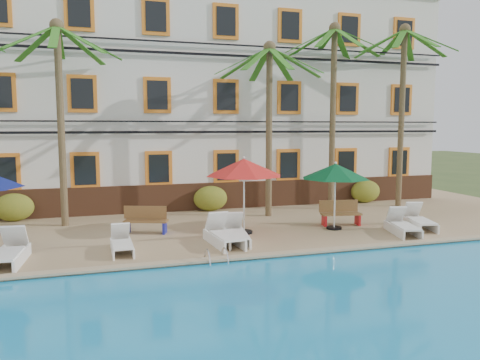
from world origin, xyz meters
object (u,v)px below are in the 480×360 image
object	(u,v)px
palm_c	(269,103)
lounger_c	(223,235)
palm_b	(60,94)
lounger_b	(122,244)
palm_e	(403,91)
umbrella_green	(335,172)
bench_right	(340,213)
lounger_d	(236,233)
palm_d	(333,91)
umbrella_red	(244,168)
lounger_f	(418,220)
bench_left	(147,219)
lounger_a	(9,252)
lounger_e	(402,226)
pool_ladder	(216,261)

from	to	relation	value
palm_c	lounger_c	distance (m)	6.64
palm_b	lounger_b	bearing A→B (deg)	-67.41
palm_e	umbrella_green	size ratio (longest dim) A/B	3.38
lounger_c	bench_right	world-z (taller)	lounger_c
lounger_d	lounger_c	bearing A→B (deg)	-158.07
palm_d	umbrella_red	world-z (taller)	palm_d
lounger_f	bench_left	size ratio (longest dim) A/B	1.29
lounger_a	lounger_c	xyz separation A→B (m)	(6.06, 0.32, 0.00)
bench_left	bench_right	xyz separation A→B (m)	(7.11, -0.79, 0.00)
umbrella_green	lounger_d	world-z (taller)	umbrella_green
palm_e	umbrella_red	bearing A→B (deg)	-159.17
palm_d	umbrella_red	distance (m)	6.98
umbrella_green	lounger_b	world-z (taller)	umbrella_green
lounger_a	lounger_e	size ratio (longest dim) A/B	1.03
palm_b	lounger_b	size ratio (longest dim) A/B	4.41
lounger_a	lounger_f	world-z (taller)	lounger_a
umbrella_red	lounger_e	xyz separation A→B (m)	(5.20, -1.68, -2.00)
palm_e	pool_ladder	bearing A→B (deg)	-148.59
umbrella_green	bench_left	bearing A→B (deg)	168.31
palm_d	lounger_a	world-z (taller)	palm_d
lounger_e	bench_right	distance (m)	2.35
lounger_e	pool_ladder	xyz separation A→B (m)	(-6.94, -1.36, -0.29)
lounger_a	umbrella_green	bearing A→B (deg)	7.21
bench_right	palm_b	bearing A→B (deg)	163.82
palm_b	palm_c	xyz separation A→B (m)	(7.95, -0.39, -0.26)
palm_c	lounger_b	bearing A→B (deg)	-146.41
lounger_c	bench_left	size ratio (longest dim) A/B	1.34
palm_b	bench_right	world-z (taller)	palm_b
palm_b	bench_left	distance (m)	5.62
lounger_e	bench_left	world-z (taller)	bench_left
lounger_b	lounger_d	xyz separation A→B (m)	(3.55, 0.18, 0.03)
umbrella_red	palm_b	bearing A→B (deg)	152.55
palm_b	bench_right	distance (m)	11.22
palm_e	lounger_c	bearing A→B (deg)	-154.63
umbrella_green	lounger_e	xyz separation A→B (m)	(1.88, -1.37, -1.80)
palm_b	lounger_f	size ratio (longest dim) A/B	3.71
lounger_b	bench_left	bearing A→B (deg)	67.86
palm_e	pool_ladder	distance (m)	13.18
lounger_f	bench_left	world-z (taller)	bench_left
lounger_c	lounger_e	world-z (taller)	lounger_c
palm_b	palm_d	size ratio (longest dim) A/B	0.92
pool_ladder	umbrella_green	bearing A→B (deg)	28.27
lounger_d	lounger_f	xyz separation A→B (m)	(6.95, 0.05, 0.00)
palm_d	lounger_a	size ratio (longest dim) A/B	3.97
palm_c	lounger_e	distance (m)	7.00
lounger_c	palm_b	bearing A→B (deg)	138.01
palm_e	lounger_f	bearing A→B (deg)	-117.24
palm_d	palm_c	bearing A→B (deg)	-166.21
lounger_a	pool_ladder	size ratio (longest dim) A/B	2.77
palm_e	lounger_b	distance (m)	14.44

